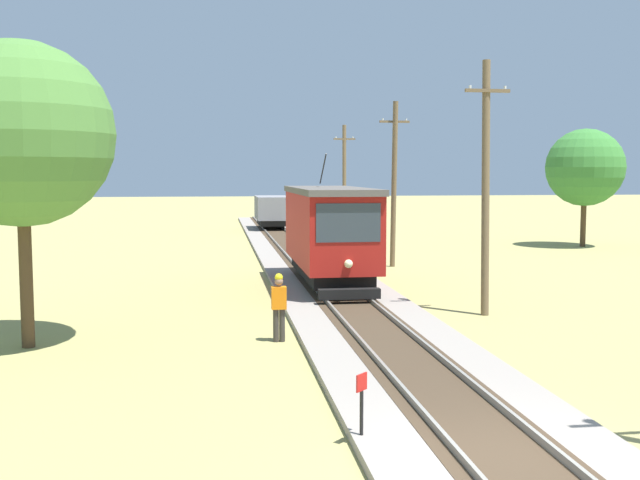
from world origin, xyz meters
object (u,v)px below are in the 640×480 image
Objects in this scene: gravel_pile at (342,225)px; trackside_signal_marker at (362,405)px; track_worker at (279,304)px; utility_pole_near_tram at (486,185)px; tree_left_near at (585,168)px; red_tram at (329,231)px; freight_car at (272,211)px; tree_right_near at (21,135)px; utility_pole_mid at (394,183)px; utility_pole_far at (344,182)px.

trackside_signal_marker is at bearing -99.35° from gravel_pile.
track_worker is (-0.68, 7.45, 0.32)m from trackside_signal_marker.
utility_pole_near_tram is 7.75m from track_worker.
tree_left_near is (19.35, 29.60, 4.02)m from trackside_signal_marker.
track_worker is (-2.62, -8.41, -1.21)m from red_tram.
freight_car is 1.66× the size of gravel_pile.
red_tram is at bearing -141.70° from tree_left_near.
tree_right_near is (-8.89, -36.25, 3.73)m from freight_car.
red_tram reaches higher than gravel_pile.
freight_car is at bearing 90.01° from red_tram.
freight_car is 44.04m from trackside_signal_marker.
tree_left_near is 34.21m from tree_right_near.
utility_pole_near_tram is at bearing 11.14° from tree_right_near.
utility_pole_near_tram is at bearing -54.77° from red_tram.
utility_pole_mid is 13.19m from utility_pole_far.
trackside_signal_marker is 7.48m from track_worker.
utility_pole_near_tram is 6.58× the size of trackside_signal_marker.
utility_pole_near_tram reaches higher than tree_left_near.
gravel_pile is 35.07m from track_worker.
utility_pole_mid is 15.54m from tree_left_near.
freight_car reaches higher than track_worker.
utility_pole_mid is (3.95, 6.02, 1.71)m from red_tram.
tree_left_near is at bearing 56.83° from trackside_signal_marker.
utility_pole_mid is at bearing -90.00° from utility_pole_far.
tree_right_near is at bearing 131.95° from trackside_signal_marker.
freight_car is 0.68× the size of utility_pole_mid.
utility_pole_far reaches higher than gravel_pile.
tree_left_near is 0.92× the size of tree_right_near.
utility_pole_far reaches higher than tree_left_near.
utility_pole_mid is 1.09× the size of tree_left_near.
utility_pole_far is (0.00, 13.19, -0.10)m from utility_pole_mid.
tree_right_near is at bearing -168.86° from utility_pole_near_tram.
utility_pole_far reaches higher than trackside_signal_marker.
utility_pole_far reaches higher than red_tram.
utility_pole_near_tram is 23.57m from tree_left_near.
freight_car is at bearing 113.90° from utility_pole_far.
utility_pole_near_tram is at bearing -83.31° from freight_car.
utility_pole_near_tram is 1.02× the size of tree_right_near.
trackside_signal_marker is at bearing -92.53° from freight_car.
trackside_signal_marker is 0.66× the size of track_worker.
track_worker reaches higher than trackside_signal_marker.
utility_pole_mid reaches higher than track_worker.
red_tram is at bearing -123.29° from utility_pole_mid.
utility_pole_near_tram is 4.35× the size of track_worker.
red_tram is 22.32m from tree_left_near.
tree_left_near is at bearing 55.17° from utility_pole_near_tram.
utility_pole_far is at bearing 80.46° from trackside_signal_marker.
red_tram is 19.68m from utility_pole_far.
tree_left_near is at bearing 39.74° from tree_right_near.
tree_left_near reaches higher than track_worker.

